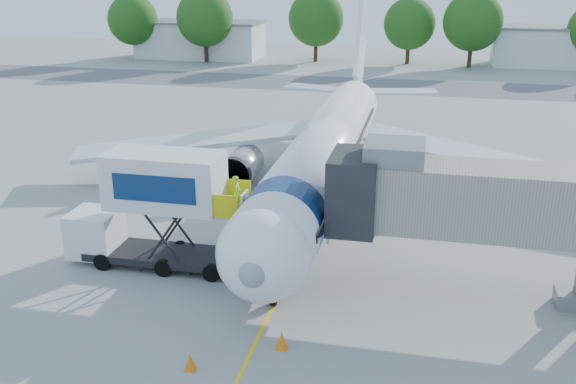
# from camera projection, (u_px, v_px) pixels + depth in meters

# --- Properties ---
(ground) EXTENTS (160.00, 160.00, 0.00)m
(ground) POSITION_uv_depth(u_px,v_px,m) (314.00, 220.00, 35.43)
(ground) COLOR #9C9B99
(ground) RESTS_ON ground
(guidance_line) EXTENTS (0.15, 70.00, 0.01)m
(guidance_line) POSITION_uv_depth(u_px,v_px,m) (314.00, 220.00, 35.43)
(guidance_line) COLOR yellow
(guidance_line) RESTS_ON ground
(taxiway_strip) EXTENTS (120.00, 10.00, 0.01)m
(taxiway_strip) POSITION_uv_depth(u_px,v_px,m) (378.00, 86.00, 74.04)
(taxiway_strip) COLOR #59595B
(taxiway_strip) RESTS_ON ground
(aircraft) EXTENTS (34.17, 37.73, 11.35)m
(aircraft) POSITION_uv_depth(u_px,v_px,m) (327.00, 149.00, 38.22)
(aircraft) COLOR white
(aircraft) RESTS_ON ground
(jet_bridge) EXTENTS (13.90, 3.20, 6.60)m
(jet_bridge) POSITION_uv_depth(u_px,v_px,m) (479.00, 201.00, 25.91)
(jet_bridge) COLOR #9E9587
(jet_bridge) RESTS_ON ground
(catering_hiloader) EXTENTS (8.50, 2.44, 5.50)m
(catering_hiloader) POSITION_uv_depth(u_px,v_px,m) (153.00, 210.00, 29.32)
(catering_hiloader) COLOR black
(catering_hiloader) RESTS_ON ground
(safety_cone_a) EXTENTS (0.41, 0.41, 0.66)m
(safety_cone_a) POSITION_uv_depth(u_px,v_px,m) (190.00, 362.00, 22.34)
(safety_cone_a) COLOR orange
(safety_cone_a) RESTS_ON ground
(safety_cone_b) EXTENTS (0.44, 0.44, 0.70)m
(safety_cone_b) POSITION_uv_depth(u_px,v_px,m) (282.00, 341.00, 23.56)
(safety_cone_b) COLOR orange
(safety_cone_b) RESTS_ON ground
(outbuilding_left) EXTENTS (18.40, 8.40, 5.30)m
(outbuilding_left) POSITION_uv_depth(u_px,v_px,m) (201.00, 39.00, 95.34)
(outbuilding_left) COLOR silver
(outbuilding_left) RESTS_ON ground
(outbuilding_right) EXTENTS (16.40, 7.40, 5.30)m
(outbuilding_right) POSITION_uv_depth(u_px,v_px,m) (554.00, 46.00, 87.09)
(outbuilding_right) COLOR silver
(outbuilding_right) RESTS_ON ground
(tree_a) EXTENTS (7.23, 7.23, 9.21)m
(tree_a) POSITION_uv_depth(u_px,v_px,m) (133.00, 20.00, 92.88)
(tree_a) COLOR #382314
(tree_a) RESTS_ON ground
(tree_b) EXTENTS (7.90, 7.90, 10.08)m
(tree_b) POSITION_uv_depth(u_px,v_px,m) (205.00, 18.00, 89.57)
(tree_b) COLOR #382314
(tree_b) RESTS_ON ground
(tree_c) EXTENTS (7.77, 7.77, 9.90)m
(tree_c) POSITION_uv_depth(u_px,v_px,m) (316.00, 18.00, 90.08)
(tree_c) COLOR #382314
(tree_c) RESTS_ON ground
(tree_d) EXTENTS (7.05, 7.05, 8.98)m
(tree_d) POSITION_uv_depth(u_px,v_px,m) (409.00, 24.00, 88.15)
(tree_d) COLOR #382314
(tree_d) RESTS_ON ground
(tree_e) EXTENTS (7.83, 7.83, 9.98)m
(tree_e) POSITION_uv_depth(u_px,v_px,m) (473.00, 21.00, 84.89)
(tree_e) COLOR #382314
(tree_e) RESTS_ON ground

